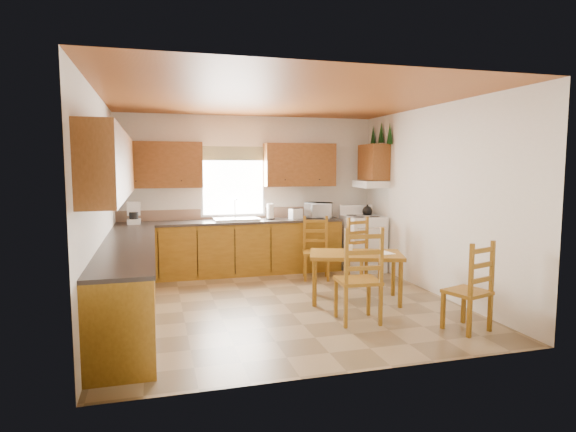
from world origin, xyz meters
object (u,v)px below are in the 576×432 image
object	(u,v)px
chair_near_right	(467,286)
chair_far_left	(316,248)
dining_table	(355,277)
microwave	(318,210)
chair_near_left	(358,274)
stove	(363,244)
chair_far_right	(364,250)

from	to	relation	value
chair_near_right	chair_far_left	bearing A→B (deg)	-90.90
dining_table	chair_near_right	bearing A→B (deg)	-44.10
dining_table	chair_far_left	distance (m)	1.36
microwave	chair_far_left	xyz separation A→B (m)	(-0.28, -0.72, -0.55)
chair_near_left	dining_table	bearing A→B (deg)	-107.01
stove	chair_far_left	bearing A→B (deg)	-160.24
stove	chair_near_left	distance (m)	2.83
microwave	chair_near_right	bearing A→B (deg)	-58.58
microwave	chair_near_left	world-z (taller)	microwave
microwave	chair_near_left	xyz separation A→B (m)	(-0.51, -2.88, -0.49)
stove	chair_near_left	xyz separation A→B (m)	(-1.22, -2.55, 0.10)
chair_far_right	stove	bearing A→B (deg)	54.06
chair_near_right	chair_far_right	xyz separation A→B (m)	(-0.16, 2.39, -0.00)
stove	chair_far_right	size ratio (longest dim) A/B	0.93
microwave	chair_near_right	world-z (taller)	microwave
dining_table	chair_far_left	bearing A→B (deg)	113.47
chair_near_left	chair_far_right	xyz separation A→B (m)	(0.90, 1.78, -0.06)
dining_table	chair_near_left	xyz separation A→B (m)	(-0.33, -0.82, 0.24)
chair_near_left	chair_near_right	world-z (taller)	chair_near_left
dining_table	chair_far_right	world-z (taller)	chair_far_right
chair_near_right	chair_far_right	distance (m)	2.39
microwave	dining_table	size ratio (longest dim) A/B	0.36
stove	microwave	size ratio (longest dim) A/B	2.10
chair_far_left	microwave	bearing A→B (deg)	83.85
chair_near_right	chair_far_right	world-z (taller)	chair_near_right
chair_near_right	chair_far_right	size ratio (longest dim) A/B	1.00
dining_table	chair_near_left	world-z (taller)	chair_near_left
stove	microwave	distance (m)	0.98
stove	chair_far_right	bearing A→B (deg)	-114.05
chair_far_right	chair_far_left	bearing A→B (deg)	136.89
dining_table	chair_near_right	xyz separation A→B (m)	(0.73, -1.43, 0.18)
microwave	dining_table	world-z (taller)	microwave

